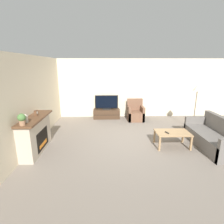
# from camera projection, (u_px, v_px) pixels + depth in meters

# --- Properties ---
(ground_plane) EXTENTS (24.00, 24.00, 0.00)m
(ground_plane) POSITION_uv_depth(u_px,v_px,m) (132.00, 141.00, 5.72)
(ground_plane) COLOR slate
(wall_back) EXTENTS (12.00, 0.06, 2.70)m
(wall_back) POSITION_uv_depth(u_px,v_px,m) (124.00, 88.00, 8.18)
(wall_back) COLOR beige
(wall_back) RESTS_ON ground
(wall_left) EXTENTS (0.06, 12.00, 2.70)m
(wall_left) POSITION_uv_depth(u_px,v_px,m) (33.00, 101.00, 5.28)
(wall_left) COLOR beige
(wall_left) RESTS_ON ground
(fireplace) EXTENTS (0.49, 1.59, 1.02)m
(fireplace) POSITION_uv_depth(u_px,v_px,m) (35.00, 134.00, 4.93)
(fireplace) COLOR #B7A893
(fireplace) RESTS_ON ground
(mantel_vase_left) EXTENTS (0.10, 0.10, 0.22)m
(mantel_vase_left) POSITION_uv_depth(u_px,v_px,m) (26.00, 119.00, 4.32)
(mantel_vase_left) COLOR beige
(mantel_vase_left) RESTS_ON fireplace
(mantel_clock) EXTENTS (0.08, 0.11, 0.15)m
(mantel_clock) POSITION_uv_depth(u_px,v_px,m) (36.00, 113.00, 4.94)
(mantel_clock) COLOR brown
(mantel_clock) RESTS_ON fireplace
(potted_plant) EXTENTS (0.19, 0.19, 0.29)m
(potted_plant) POSITION_uv_depth(u_px,v_px,m) (22.00, 119.00, 4.11)
(potted_plant) COLOR #936B4C
(potted_plant) RESTS_ON fireplace
(tv_stand) EXTENTS (1.21, 0.48, 0.43)m
(tv_stand) POSITION_uv_depth(u_px,v_px,m) (107.00, 114.00, 8.15)
(tv_stand) COLOR #422D1E
(tv_stand) RESTS_ON ground
(tv) EXTENTS (1.05, 0.18, 0.65)m
(tv) POSITION_uv_depth(u_px,v_px,m) (107.00, 103.00, 8.01)
(tv) COLOR black
(tv) RESTS_ON tv_stand
(armchair) EXTENTS (0.70, 0.76, 0.92)m
(armchair) POSITION_uv_depth(u_px,v_px,m) (135.00, 113.00, 7.89)
(armchair) COLOR brown
(armchair) RESTS_ON ground
(coffee_table) EXTENTS (1.00, 0.64, 0.46)m
(coffee_table) POSITION_uv_depth(u_px,v_px,m) (172.00, 134.00, 5.25)
(coffee_table) COLOR #A37F56
(coffee_table) RESTS_ON ground
(remote) EXTENTS (0.09, 0.15, 0.02)m
(remote) POSITION_uv_depth(u_px,v_px,m) (167.00, 133.00, 5.18)
(remote) COLOR black
(remote) RESTS_ON coffee_table
(couch) EXTENTS (0.84, 2.00, 0.89)m
(couch) POSITION_uv_depth(u_px,v_px,m) (214.00, 138.00, 5.23)
(couch) COLOR #66605B
(couch) RESTS_ON ground
(floor_lamp) EXTENTS (0.31, 0.31, 1.73)m
(floor_lamp) POSITION_uv_depth(u_px,v_px,m) (197.00, 92.00, 6.31)
(floor_lamp) COLOR black
(floor_lamp) RESTS_ON ground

